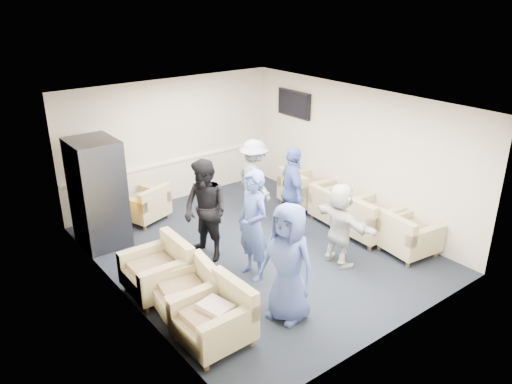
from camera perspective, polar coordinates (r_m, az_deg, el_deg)
floor at (r=9.17m, az=0.03°, el=-6.59°), size 6.00×6.00×0.00m
ceiling at (r=8.21m, az=0.03°, el=10.12°), size 6.00×6.00×0.00m
back_wall at (r=11.01m, az=-9.58°, el=5.75°), size 5.00×0.02×2.70m
front_wall at (r=6.70m, az=15.98°, el=-6.12°), size 5.00×0.02×2.70m
left_wall at (r=7.47m, az=-15.38°, el=-2.97°), size 0.02×6.00×2.70m
right_wall at (r=10.23m, az=11.23°, el=4.35°), size 0.02×6.00×2.70m
chair_rail at (r=11.12m, az=-9.39°, el=3.51°), size 4.98×0.04×0.06m
tv at (r=11.23m, az=4.36°, el=10.01°), size 0.10×1.00×0.58m
armchair_left_near at (r=6.87m, az=-4.50°, el=-14.28°), size 0.91×0.91×0.71m
armchair_left_mid at (r=7.44m, az=-7.57°, el=-11.43°), size 0.94×0.94×0.66m
armchair_left_far at (r=7.97m, az=-10.86°, el=-8.90°), size 0.93×0.93×0.72m
armchair_right_near at (r=9.27m, az=16.83°, el=-4.93°), size 0.95×0.95×0.68m
armchair_right_midnear at (r=9.64m, az=12.61°, el=-3.21°), size 0.95×0.95×0.74m
armchair_right_midfar at (r=10.23m, az=8.86°, el=-1.68°), size 0.86×0.86×0.64m
armchair_right_far at (r=10.84m, az=5.44°, el=0.14°), size 0.96×0.96×0.72m
armchair_corner at (r=10.38m, az=-12.51°, el=-1.57°), size 1.04×1.04×0.65m
vending_machine at (r=9.44m, az=-17.61°, el=-0.11°), size 0.81×0.95×2.00m
backpack at (r=8.11m, az=-5.72°, el=-9.13°), size 0.29×0.24×0.44m
pillow at (r=6.76m, az=-4.63°, el=-13.11°), size 0.41×0.49×0.12m
person_front_left at (r=7.03m, az=3.69°, el=-8.09°), size 0.75×0.97×1.78m
person_mid_left at (r=7.98m, az=-0.35°, el=-3.83°), size 0.46×0.69×1.84m
person_back_left at (r=8.57m, az=-5.78°, el=-2.15°), size 0.85×1.00×1.80m
person_back_right at (r=10.14m, az=-0.22°, el=1.49°), size 0.75×1.14×1.65m
person_mid_right at (r=9.37m, az=4.21°, el=-0.03°), size 0.82×1.12×1.76m
person_front_right at (r=8.55m, az=9.61°, el=-3.65°), size 0.51×1.39×1.47m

